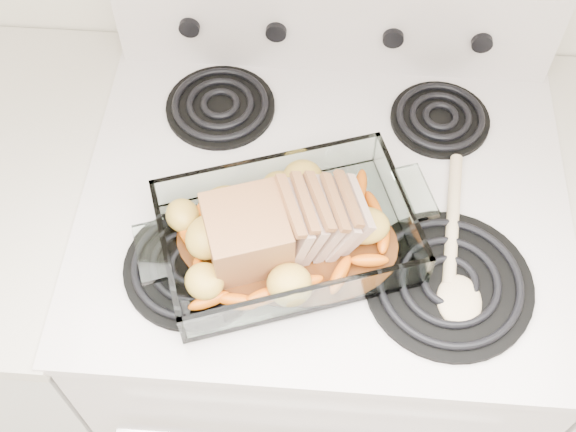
# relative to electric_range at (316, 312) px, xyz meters

# --- Properties ---
(electric_range) EXTENTS (0.78, 0.70, 1.12)m
(electric_range) POSITION_rel_electric_range_xyz_m (0.00, 0.00, 0.00)
(electric_range) COLOR silver
(electric_range) RESTS_ON ground
(counter_left) EXTENTS (0.58, 0.68, 0.93)m
(counter_left) POSITION_rel_electric_range_xyz_m (-0.67, -0.00, -0.02)
(counter_left) COLOR silver
(counter_left) RESTS_ON ground
(baking_dish) EXTENTS (0.36, 0.24, 0.07)m
(baking_dish) POSITION_rel_electric_range_xyz_m (-0.05, -0.11, 0.48)
(baking_dish) COLOR silver
(baking_dish) RESTS_ON electric_range
(pork_roast) EXTENTS (0.24, 0.11, 0.09)m
(pork_roast) POSITION_rel_electric_range_xyz_m (-0.08, -0.11, 0.51)
(pork_roast) COLOR #925C33
(pork_roast) RESTS_ON baking_dish
(roast_vegetables) EXTENTS (0.39, 0.21, 0.05)m
(roast_vegetables) POSITION_rel_electric_range_xyz_m (-0.06, -0.07, 0.49)
(roast_vegetables) COLOR #E05600
(roast_vegetables) RESTS_ON baking_dish
(wooden_spoon) EXTENTS (0.07, 0.31, 0.02)m
(wooden_spoon) POSITION_rel_electric_range_xyz_m (0.20, -0.13, 0.46)
(wooden_spoon) COLOR #D2B681
(wooden_spoon) RESTS_ON electric_range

